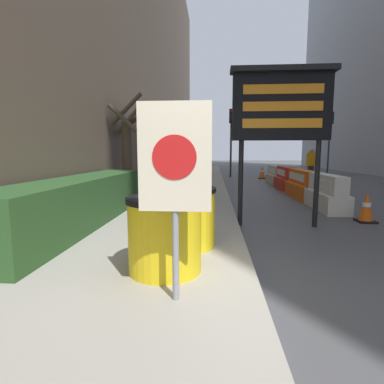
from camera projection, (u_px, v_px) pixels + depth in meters
name	position (u px, v px, depth m)	size (l,w,h in m)	color
ground_plane	(260.00, 301.00, 3.03)	(120.00, 120.00, 0.00)	#474749
sidewalk_left	(90.00, 287.00, 3.14)	(3.53, 56.00, 0.17)	gray
hedge_strip	(82.00, 201.00, 5.60)	(0.90, 5.24, 0.87)	#284C23
bare_tree	(128.00, 146.00, 8.86)	(1.45, 1.27, 3.18)	#4C3D2D
barrel_drum_foreground	(165.00, 234.00, 3.33)	(0.84, 0.84, 0.84)	yellow
barrel_drum_middle	(186.00, 217.00, 4.23)	(0.84, 0.84, 0.84)	yellow
warning_sign	(175.00, 169.00, 2.55)	(0.63, 0.08, 1.74)	gray
message_board	(281.00, 108.00, 5.83)	(2.00, 0.36, 3.11)	black
jersey_barrier_white	(326.00, 194.00, 7.89)	(0.59, 1.90, 0.93)	silver
jersey_barrier_orange_far	(302.00, 185.00, 10.08)	(0.62, 2.19, 0.93)	orange
jersey_barrier_red_striped	(286.00, 179.00, 12.38)	(0.64, 1.72, 0.93)	red
jersey_barrier_cream	(275.00, 176.00, 14.60)	(0.50, 2.13, 0.87)	beige
traffic_cone_near	(367.00, 207.00, 6.46)	(0.37, 0.37, 0.66)	black
traffic_cone_mid	(262.00, 172.00, 17.58)	(0.43, 0.43, 0.77)	black
traffic_cone_far	(288.00, 175.00, 14.94)	(0.43, 0.43, 0.77)	black
traffic_light_near_curb	(231.00, 128.00, 18.50)	(0.28, 0.44, 4.17)	#2D2D30
traffic_light_far_side	(330.00, 129.00, 21.69)	(0.28, 0.45, 4.43)	#2D2D30
pedestrian_worker	(312.00, 162.00, 15.31)	(0.53, 0.49, 1.73)	#333338
pedestrian_passerby	(310.00, 162.00, 17.36)	(0.50, 0.41, 1.63)	#333338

